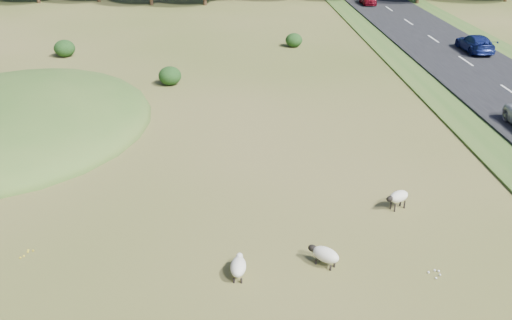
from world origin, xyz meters
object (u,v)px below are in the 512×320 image
(sheep_0, at_px, (398,197))
(car_6, at_px, (475,43))
(sheep_3, at_px, (238,266))
(sheep_2, at_px, (325,254))

(sheep_0, distance_m, car_6, 29.75)
(sheep_3, bearing_deg, sheep_0, -50.98)
(car_6, bearing_deg, sheep_3, 55.88)
(sheep_0, xyz_separation_m, sheep_3, (-6.96, -4.56, -0.14))
(sheep_2, distance_m, sheep_3, 3.21)
(sheep_2, bearing_deg, car_6, -78.89)
(sheep_3, bearing_deg, sheep_2, -74.01)
(sheep_2, relative_size, sheep_3, 0.96)
(sheep_2, relative_size, car_6, 0.25)
(sheep_3, distance_m, car_6, 37.25)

